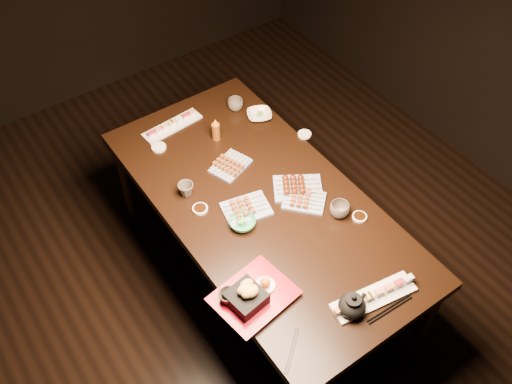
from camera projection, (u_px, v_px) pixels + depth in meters
ground at (261, 327)px, 3.20m from camera, size 5.00×5.00×0.00m
dining_table at (261, 245)px, 3.11m from camera, size 1.29×1.96×0.75m
sushi_platter_near at (374, 295)px, 2.44m from camera, size 0.40×0.17×0.05m
sushi_platter_far at (172, 124)px, 3.17m from camera, size 0.36×0.13×0.04m
yakitori_plate_center at (246, 206)px, 2.77m from camera, size 0.26×0.21×0.06m
yakitori_plate_right at (304, 198)px, 2.80m from camera, size 0.25×0.25×0.05m
yakitori_plate_left at (230, 163)px, 2.96m from camera, size 0.24×0.20×0.05m
tsukune_plate at (298, 185)px, 2.85m from camera, size 0.30×0.28×0.06m
edamame_bowl_green at (242, 223)px, 2.71m from camera, size 0.18×0.18×0.04m
edamame_bowl_cream at (259, 115)px, 3.23m from camera, size 0.18×0.18×0.03m
tempura_tray at (254, 291)px, 2.41m from camera, size 0.37×0.31×0.12m
teacup_near_left at (228, 298)px, 2.42m from camera, size 0.11×0.11×0.08m
teacup_mid_right at (339, 210)px, 2.74m from camera, size 0.11×0.11×0.07m
teacup_far_left at (186, 190)px, 2.83m from camera, size 0.09×0.09×0.07m
teacup_far_right at (235, 104)px, 3.26m from camera, size 0.11×0.11×0.07m
teapot at (352, 304)px, 2.37m from camera, size 0.15×0.15×0.12m
condiment_bottle at (216, 129)px, 3.07m from camera, size 0.05×0.05×0.14m
sauce_dish_west at (200, 209)px, 2.78m from camera, size 0.10×0.10×0.01m
sauce_dish_east at (305, 134)px, 3.14m from camera, size 0.10×0.10×0.01m
sauce_dish_se at (359, 217)px, 2.75m from camera, size 0.08×0.08×0.01m
sauce_dish_nw at (159, 147)px, 3.07m from camera, size 0.08×0.08×0.01m
chopsticks_near at (292, 350)px, 2.30m from camera, size 0.17×0.14×0.01m
chopsticks_se at (389, 309)px, 2.42m from camera, size 0.24×0.03×0.01m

